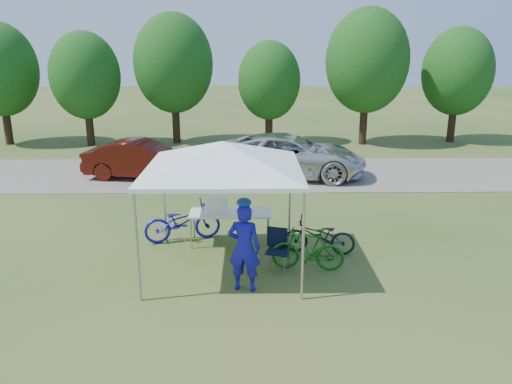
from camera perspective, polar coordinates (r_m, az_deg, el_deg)
The scene contains 14 objects.
ground at distance 10.90m, azimuth -3.55°, elevation -8.41°, with size 100.00×100.00×0.00m, color #2D5119.
gravel_strip at distance 18.46m, azimuth -2.44°, elevation 2.08°, with size 24.00×5.00×0.02m, color gray.
canopy at distance 10.08m, azimuth -3.82°, elevation 5.40°, with size 4.53×4.53×3.00m.
treeline at distance 23.97m, azimuth -2.88°, elevation 13.89°, with size 24.89×4.28×6.30m.
folding_table at distance 11.84m, azimuth -2.97°, elevation -2.48°, with size 1.91×0.80×0.79m.
folding_chair at distance 10.62m, azimuth 2.47°, elevation -6.08°, with size 0.55×0.58×0.87m.
cooler at distance 11.79m, azimuth -4.46°, elevation -1.43°, with size 0.51×0.35×0.37m.
ice_cream_cup at distance 11.76m, azimuth -0.70°, elevation -2.21°, with size 0.08×0.08×0.06m, color #B9CA2F.
cyclist at distance 9.56m, azimuth -1.35°, elevation -6.38°, with size 0.63×0.42×1.74m, color #17139D.
bike_blue at distance 12.19m, azimuth -8.39°, elevation -3.37°, with size 0.64×1.84×0.97m, color #1712A2.
bike_green at distance 10.60m, azimuth 5.94°, elevation -6.50°, with size 0.43×1.53×0.92m, color #166519.
bike_dark at distance 11.43m, azimuth 7.26°, elevation -5.02°, with size 0.56×1.61×0.84m, color black.
minivan at distance 17.96m, azimuth 3.79°, elevation 4.18°, with size 2.52×5.47×1.52m, color silver.
sedan at distance 18.15m, azimuth -12.77°, elevation 3.67°, with size 1.43×4.11×1.36m, color #43110B.
Camera 1 is at (0.52, -9.89, 4.57)m, focal length 35.00 mm.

